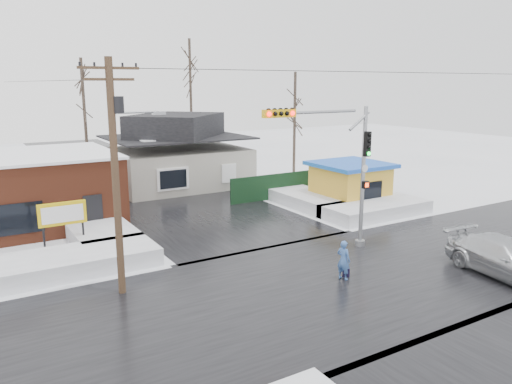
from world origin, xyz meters
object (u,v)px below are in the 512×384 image
utility_pole (117,164)px  marquee_sign (62,215)px  traffic_signal (340,160)px  pedestrian (343,260)px  car (507,259)px  kiosk (350,183)px

utility_pole → marquee_sign: utility_pole is taller
traffic_signal → pedestrian: 5.16m
pedestrian → car: size_ratio=0.31×
marquee_sign → pedestrian: 13.32m
car → traffic_signal: bearing=128.3°
marquee_sign → traffic_signal: bearing=-29.7°
kiosk → marquee_sign: bearing=-178.4°
traffic_signal → pedestrian: traffic_signal is taller
traffic_signal → kiosk: traffic_signal is taller
car → marquee_sign: bearing=145.8°
utility_pole → marquee_sign: size_ratio=3.53×
utility_pole → kiosk: size_ratio=1.96×
kiosk → car: bearing=-102.8°
marquee_sign → pedestrian: marquee_sign is taller
marquee_sign → kiosk: size_ratio=0.55×
utility_pole → car: size_ratio=1.64×
traffic_signal → marquee_sign: traffic_signal is taller
utility_pole → kiosk: 18.95m
car → pedestrian: bearing=156.8°
marquee_sign → kiosk: kiosk is taller
kiosk → car: (-3.02, -13.28, -0.67)m
marquee_sign → utility_pole: bearing=-79.9°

